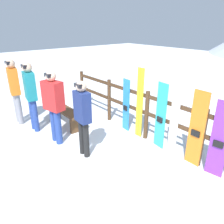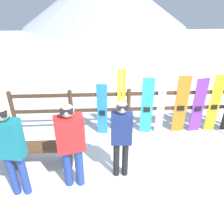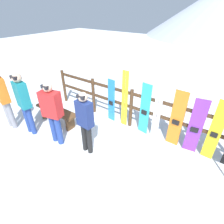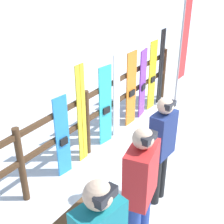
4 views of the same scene
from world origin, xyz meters
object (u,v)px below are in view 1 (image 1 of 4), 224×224
object	(u,v)px
person_teal	(31,92)
snowboard_orange	(197,130)
snowboard_cyan	(161,116)
person_red	(54,103)
bench	(64,113)
person_navy	(83,114)
ski_pair_yellow	(140,104)
snowboard_purple	(220,140)
ski_pair_white	(174,119)
person_orange	(14,87)
snowboard_blue	(126,106)

from	to	relation	value
person_teal	snowboard_orange	size ratio (longest dim) A/B	1.16
snowboard_cyan	person_red	bearing A→B (deg)	-134.55
bench	person_navy	size ratio (longest dim) A/B	0.93
ski_pair_yellow	person_red	bearing A→B (deg)	-121.10
person_navy	snowboard_purple	world-z (taller)	person_navy
bench	ski_pair_white	bearing A→B (deg)	22.25
snowboard_orange	person_teal	bearing A→B (deg)	-151.83
person_orange	ski_pair_white	bearing A→B (deg)	28.89
person_red	ski_pair_white	xyz separation A→B (m)	(2.03, 1.71, -0.17)
snowboard_purple	ski_pair_yellow	bearing A→B (deg)	179.90
person_orange	person_red	size ratio (longest dim) A/B	1.05
person_orange	ski_pair_white	size ratio (longest dim) A/B	1.10
ski_pair_yellow	person_teal	bearing A→B (deg)	-136.56
ski_pair_yellow	person_navy	bearing A→B (deg)	-95.12
person_navy	snowboard_orange	xyz separation A→B (m)	(1.65, 1.51, -0.20)
ski_pair_yellow	snowboard_cyan	xyz separation A→B (m)	(0.65, -0.00, -0.11)
person_red	person_navy	size ratio (longest dim) A/B	1.04
person_orange	person_red	distance (m)	1.71
person_red	bench	bearing A→B (deg)	140.27
bench	person_navy	world-z (taller)	person_navy
person_teal	ski_pair_yellow	xyz separation A→B (m)	(1.98, 1.87, -0.19)
bench	snowboard_purple	distance (m)	3.89
person_navy	ski_pair_white	size ratio (longest dim) A/B	1.01
person_teal	person_orange	size ratio (longest dim) A/B	0.99
bench	ski_pair_white	size ratio (longest dim) A/B	0.93
person_teal	snowboard_blue	distance (m)	2.43
snowboard_blue	ski_pair_yellow	bearing A→B (deg)	0.43
person_teal	person_navy	distance (m)	1.88
bench	snowboard_cyan	xyz separation A→B (m)	(2.39, 1.12, 0.38)
snowboard_blue	ski_pair_white	bearing A→B (deg)	0.14
snowboard_blue	snowboard_orange	size ratio (longest dim) A/B	0.89
person_teal	ski_pair_yellow	distance (m)	2.73
person_orange	snowboard_blue	xyz separation A→B (m)	(2.24, 2.04, -0.37)
person_navy	person_orange	bearing A→B (deg)	-168.30
person_orange	ski_pair_white	world-z (taller)	person_orange
snowboard_orange	snowboard_purple	world-z (taller)	snowboard_orange
bench	person_navy	xyz separation A→B (m)	(1.60, -0.39, 0.60)
ski_pair_yellow	snowboard_cyan	world-z (taller)	ski_pair_yellow
person_orange	bench	bearing A→B (deg)	43.71
person_orange	ski_pair_white	distance (m)	4.24
bench	snowboard_orange	size ratio (longest dim) A/B	0.99
person_red	snowboard_cyan	xyz separation A→B (m)	(1.68, 1.71, -0.23)
person_navy	snowboard_cyan	xyz separation A→B (m)	(0.78, 1.51, -0.22)
person_orange	snowboard_purple	world-z (taller)	person_orange
ski_pair_yellow	snowboard_cyan	distance (m)	0.66
person_orange	snowboard_cyan	world-z (taller)	person_orange
bench	person_red	size ratio (longest dim) A/B	0.89
person_navy	snowboard_blue	distance (m)	1.57
snowboard_cyan	snowboard_purple	bearing A→B (deg)	-0.00
person_teal	snowboard_purple	distance (m)	4.37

